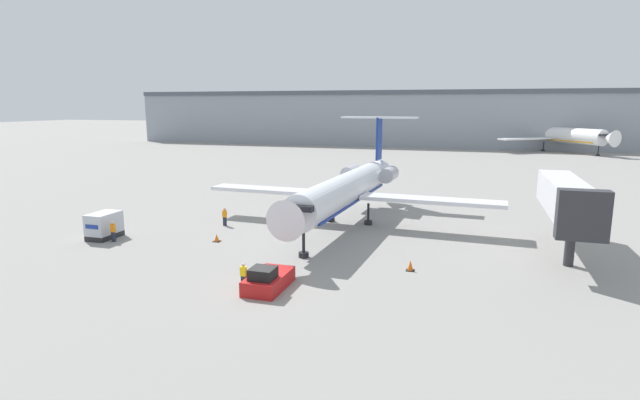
{
  "coord_description": "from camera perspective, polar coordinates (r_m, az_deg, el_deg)",
  "views": [
    {
      "loc": [
        12.39,
        -27.84,
        11.65
      ],
      "look_at": [
        0.0,
        12.29,
        3.63
      ],
      "focal_mm": 28.0,
      "sensor_mm": 36.0,
      "label": 1
    }
  ],
  "objects": [
    {
      "name": "ground_plane",
      "position": [
        32.62,
        -6.48,
        -10.19
      ],
      "size": [
        600.0,
        600.0,
        0.0
      ],
      "primitive_type": "plane",
      "color": "gray"
    },
    {
      "name": "terminal_building",
      "position": [
        148.4,
        12.53,
        9.1
      ],
      "size": [
        180.0,
        16.8,
        15.71
      ],
      "color": "#8C939E",
      "rests_on": "ground"
    },
    {
      "name": "airplane_main",
      "position": [
        48.73,
        3.14,
        1.35
      ],
      "size": [
        29.62,
        28.81,
        10.28
      ],
      "color": "silver",
      "rests_on": "ground"
    },
    {
      "name": "pushback_tug",
      "position": [
        32.64,
        -5.94,
        -9.05
      ],
      "size": [
        2.18,
        4.18,
        1.65
      ],
      "color": "#B21919",
      "rests_on": "ground"
    },
    {
      "name": "luggage_cart",
      "position": [
        48.17,
        -23.44,
        -2.69
      ],
      "size": [
        1.86,
        3.0,
        2.3
      ],
      "color": "#232326",
      "rests_on": "ground"
    },
    {
      "name": "worker_near_tug",
      "position": [
        32.93,
        -8.73,
        -8.47
      ],
      "size": [
        0.4,
        0.24,
        1.64
      ],
      "color": "#232838",
      "rests_on": "ground"
    },
    {
      "name": "worker_by_wing",
      "position": [
        49.67,
        -10.84,
        -1.85
      ],
      "size": [
        0.4,
        0.25,
        1.78
      ],
      "color": "#232838",
      "rests_on": "ground"
    },
    {
      "name": "worker_on_apron",
      "position": [
        46.66,
        -22.57,
        -3.29
      ],
      "size": [
        0.4,
        0.25,
        1.81
      ],
      "color": "#232838",
      "rests_on": "ground"
    },
    {
      "name": "traffic_cone_left",
      "position": [
        44.23,
        -11.73,
        -4.27
      ],
      "size": [
        0.6,
        0.6,
        0.67
      ],
      "color": "black",
      "rests_on": "ground"
    },
    {
      "name": "traffic_cone_right",
      "position": [
        36.48,
        10.29,
        -7.39
      ],
      "size": [
        0.58,
        0.58,
        0.77
      ],
      "color": "black",
      "rests_on": "ground"
    },
    {
      "name": "airplane_parked_far_left",
      "position": [
        141.42,
        25.29,
        6.77
      ],
      "size": [
        27.92,
        30.28,
        11.23
      ],
      "color": "white",
      "rests_on": "ground"
    },
    {
      "name": "jet_bridge",
      "position": [
        43.25,
        26.35,
        0.1
      ],
      "size": [
        3.2,
        14.42,
        6.19
      ],
      "color": "#2D2D33",
      "rests_on": "ground"
    }
  ]
}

